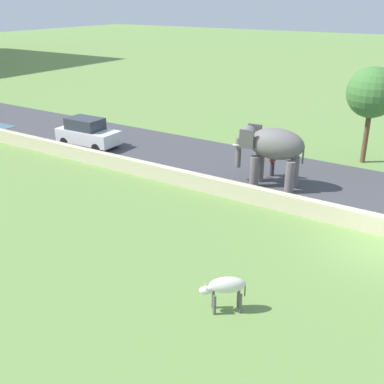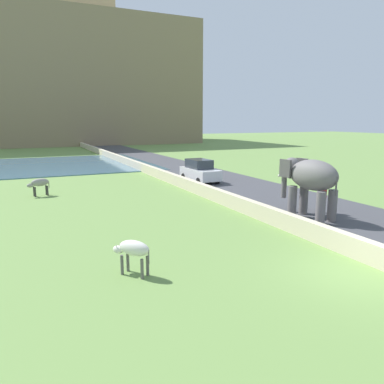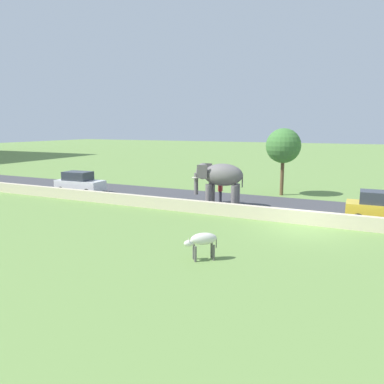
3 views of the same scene
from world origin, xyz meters
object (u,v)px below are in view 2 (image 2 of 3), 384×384
at_px(car_white, 200,171).
at_px(cow_white, 133,250).
at_px(person_beside_elephant, 322,198).
at_px(elephant, 310,179).
at_px(cow_grey, 39,183).

bearing_deg(car_white, cow_white, -122.80).
bearing_deg(person_beside_elephant, cow_white, -162.69).
xyz_separation_m(elephant, car_white, (0.03, 12.29, -1.14)).
xyz_separation_m(person_beside_elephant, car_white, (-1.34, 11.83, 0.03)).
bearing_deg(person_beside_elephant, elephant, -161.48).
distance_m(cow_white, cow_grey, 14.90).
bearing_deg(car_white, person_beside_elephant, -83.53).
height_order(elephant, car_white, elephant).
xyz_separation_m(car_white, cow_white, (-9.88, -15.33, -0.06)).
xyz_separation_m(elephant, cow_grey, (-11.79, 11.73, -1.20)).
xyz_separation_m(elephant, cow_white, (-9.86, -3.04, -1.20)).
distance_m(elephant, person_beside_elephant, 1.85).
bearing_deg(elephant, person_beside_elephant, 18.52).
height_order(car_white, cow_grey, car_white).
distance_m(elephant, car_white, 12.35).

